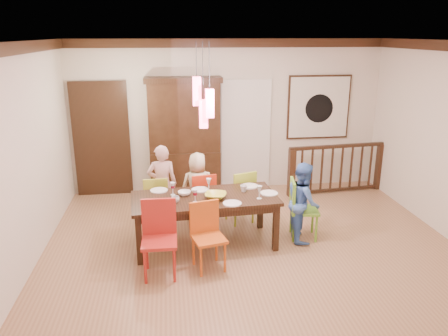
{
  "coord_description": "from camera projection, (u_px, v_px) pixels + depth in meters",
  "views": [
    {
      "loc": [
        -1.15,
        -5.77,
        3.0
      ],
      "look_at": [
        -0.36,
        0.29,
        1.1
      ],
      "focal_mm": 35.0,
      "sensor_mm": 36.0,
      "label": 1
    }
  ],
  "objects": [
    {
      "name": "floor",
      "position": [
        251.0,
        243.0,
        6.49
      ],
      "size": [
        6.0,
        6.0,
        0.0
      ],
      "primitive_type": "plane",
      "color": "#946647",
      "rests_on": "ground"
    },
    {
      "name": "ceiling",
      "position": [
        255.0,
        41.0,
        5.64
      ],
      "size": [
        6.0,
        6.0,
        0.0
      ],
      "primitive_type": "plane",
      "rotation": [
        3.14,
        0.0,
        0.0
      ],
      "color": "white",
      "rests_on": "wall_back"
    },
    {
      "name": "wall_back",
      "position": [
        228.0,
        117.0,
        8.43
      ],
      "size": [
        6.0,
        0.0,
        6.0
      ],
      "primitive_type": "plane",
      "rotation": [
        1.57,
        0.0,
        0.0
      ],
      "color": "beige",
      "rests_on": "floor"
    },
    {
      "name": "wall_left",
      "position": [
        27.0,
        157.0,
        5.7
      ],
      "size": [
        0.0,
        5.0,
        5.0
      ],
      "primitive_type": "plane",
      "rotation": [
        1.57,
        0.0,
        1.57
      ],
      "color": "beige",
      "rests_on": "floor"
    },
    {
      "name": "crown_molding",
      "position": [
        254.0,
        47.0,
        5.66
      ],
      "size": [
        6.0,
        5.0,
        0.16
      ],
      "primitive_type": null,
      "color": "black",
      "rests_on": "wall_back"
    },
    {
      "name": "panel_door",
      "position": [
        102.0,
        141.0,
        8.21
      ],
      "size": [
        1.04,
        0.07,
        2.24
      ],
      "primitive_type": "cube",
      "color": "black",
      "rests_on": "wall_back"
    },
    {
      "name": "white_doorway",
      "position": [
        246.0,
        137.0,
        8.56
      ],
      "size": [
        0.97,
        0.05,
        2.22
      ],
      "primitive_type": "cube",
      "color": "silver",
      "rests_on": "wall_back"
    },
    {
      "name": "painting",
      "position": [
        319.0,
        107.0,
        8.57
      ],
      "size": [
        1.25,
        0.06,
        1.25
      ],
      "color": "black",
      "rests_on": "wall_back"
    },
    {
      "name": "pendant_cluster",
      "position": [
        203.0,
        102.0,
        5.85
      ],
      "size": [
        0.27,
        0.21,
        1.14
      ],
      "color": "#F6496B",
      "rests_on": "ceiling"
    },
    {
      "name": "dining_table",
      "position": [
        205.0,
        202.0,
        6.28
      ],
      "size": [
        2.14,
        1.1,
        0.75
      ],
      "rotation": [
        0.0,
        0.0,
        0.08
      ],
      "color": "black",
      "rests_on": "floor"
    },
    {
      "name": "chair_far_left",
      "position": [
        156.0,
        197.0,
        7.0
      ],
      "size": [
        0.4,
        0.4,
        0.84
      ],
      "rotation": [
        0.0,
        0.0,
        3.19
      ],
      "color": "gold",
      "rests_on": "floor"
    },
    {
      "name": "chair_far_mid",
      "position": [
        202.0,
        194.0,
        7.08
      ],
      "size": [
        0.45,
        0.45,
        0.87
      ],
      "rotation": [
        0.0,
        0.0,
        3.31
      ],
      "color": "red",
      "rests_on": "floor"
    },
    {
      "name": "chair_far_right",
      "position": [
        240.0,
        192.0,
        7.12
      ],
      "size": [
        0.51,
        0.51,
        0.89
      ],
      "rotation": [
        0.0,
        0.0,
        3.47
      ],
      "color": "#A4BC2D",
      "rests_on": "floor"
    },
    {
      "name": "chair_near_left",
      "position": [
        159.0,
        236.0,
        5.48
      ],
      "size": [
        0.45,
        0.45,
        0.98
      ],
      "rotation": [
        0.0,
        0.0,
        -0.02
      ],
      "color": "#AA231C",
      "rests_on": "floor"
    },
    {
      "name": "chair_near_mid",
      "position": [
        209.0,
        233.0,
        5.66
      ],
      "size": [
        0.49,
        0.49,
        0.89
      ],
      "rotation": [
        0.0,
        0.0,
        0.23
      ],
      "color": "#C35216",
      "rests_on": "floor"
    },
    {
      "name": "chair_end_right",
      "position": [
        304.0,
        205.0,
        6.55
      ],
      "size": [
        0.47,
        0.47,
        0.92
      ],
      "rotation": [
        0.0,
        0.0,
        1.41
      ],
      "color": "#67A92C",
      "rests_on": "floor"
    },
    {
      "name": "china_hutch",
      "position": [
        185.0,
        137.0,
        8.23
      ],
      "size": [
        1.41,
        0.46,
        2.23
      ],
      "color": "black",
      "rests_on": "floor"
    },
    {
      "name": "balustrade",
      "position": [
        337.0,
        168.0,
        8.45
      ],
      "size": [
        1.99,
        0.27,
        0.96
      ],
      "rotation": [
        0.0,
        0.0,
        0.1
      ],
      "color": "black",
      "rests_on": "floor"
    },
    {
      "name": "person_far_left",
      "position": [
        162.0,
        184.0,
        7.04
      ],
      "size": [
        0.48,
        0.32,
        1.31
      ],
      "primitive_type": "imported",
      "rotation": [
        0.0,
        0.0,
        3.14
      ],
      "color": "beige",
      "rests_on": "floor"
    },
    {
      "name": "person_far_mid",
      "position": [
        198.0,
        187.0,
        7.15
      ],
      "size": [
        0.57,
        0.38,
        1.16
      ],
      "primitive_type": "imported",
      "rotation": [
        0.0,
        0.0,
        3.16
      ],
      "color": "beige",
      "rests_on": "floor"
    },
    {
      "name": "person_end_right",
      "position": [
        303.0,
        202.0,
        6.48
      ],
      "size": [
        0.49,
        0.61,
        1.2
      ],
      "primitive_type": "imported",
      "rotation": [
        0.0,
        0.0,
        1.5
      ],
      "color": "#4672C4",
      "rests_on": "floor"
    },
    {
      "name": "serving_bowl",
      "position": [
        216.0,
        196.0,
        6.19
      ],
      "size": [
        0.37,
        0.37,
        0.08
      ],
      "primitive_type": "imported",
      "rotation": [
        0.0,
        0.0,
        -0.25
      ],
      "color": "gold",
      "rests_on": "dining_table"
    },
    {
      "name": "small_bowl",
      "position": [
        184.0,
        193.0,
        6.31
      ],
      "size": [
        0.23,
        0.23,
        0.06
      ],
      "primitive_type": "imported",
      "rotation": [
        0.0,
        0.0,
        -0.25
      ],
      "color": "white",
      "rests_on": "dining_table"
    },
    {
      "name": "cup_left",
      "position": [
        175.0,
        199.0,
        6.03
      ],
      "size": [
        0.13,
        0.13,
        0.09
      ],
      "primitive_type": "imported",
      "rotation": [
        0.0,
        0.0,
        -0.15
      ],
      "color": "silver",
      "rests_on": "dining_table"
    },
    {
      "name": "cup_right",
      "position": [
        244.0,
        188.0,
        6.44
      ],
      "size": [
        0.13,
        0.13,
        0.1
      ],
      "primitive_type": "imported",
      "rotation": [
        0.0,
        0.0,
        -0.31
      ],
      "color": "silver",
      "rests_on": "dining_table"
    },
    {
      "name": "plate_far_left",
      "position": [
        159.0,
        190.0,
        6.49
      ],
      "size": [
        0.26,
        0.26,
        0.01
      ],
      "primitive_type": "cylinder",
      "color": "white",
      "rests_on": "dining_table"
    },
    {
      "name": "plate_far_mid",
      "position": [
        200.0,
        190.0,
        6.52
      ],
      "size": [
        0.26,
        0.26,
        0.01
      ],
      "primitive_type": "cylinder",
      "color": "white",
      "rests_on": "dining_table"
    },
    {
      "name": "plate_far_right",
      "position": [
        250.0,
        186.0,
        6.67
      ],
      "size": [
        0.26,
        0.26,
        0.01
      ],
      "primitive_type": "cylinder",
      "color": "white",
      "rests_on": "dining_table"
    },
    {
      "name": "plate_near_left",
      "position": [
        155.0,
        206.0,
        5.89
      ],
      "size": [
        0.26,
        0.26,
        0.01
      ],
      "primitive_type": "cylinder",
      "color": "white",
      "rests_on": "dining_table"
    },
    {
      "name": "plate_near_mid",
      "position": [
        232.0,
        203.0,
        5.99
      ],
      "size": [
        0.26,
        0.26,
        0.01
      ],
      "primitive_type": "cylinder",
      "color": "white",
      "rests_on": "dining_table"
    },
    {
      "name": "plate_end_right",
      "position": [
        269.0,
        193.0,
        6.38
      ],
      "size": [
        0.26,
        0.26,
        0.01
      ],
      "primitive_type": "cylinder",
      "color": "white",
      "rests_on": "dining_table"
    },
    {
      "name": "wine_glass_a",
      "position": [
        173.0,
        189.0,
        6.3
      ],
      "size": [
        0.08,
        0.08,
        0.19
      ],
      "primitive_type": null,
      "color": "#590C19",
      "rests_on": "dining_table"
    },
    {
      "name": "wine_glass_b",
      "position": [
        209.0,
        185.0,
        6.47
      ],
      "size": [
        0.08,
        0.08,
        0.19
      ],
      "primitive_type": null,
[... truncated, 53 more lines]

